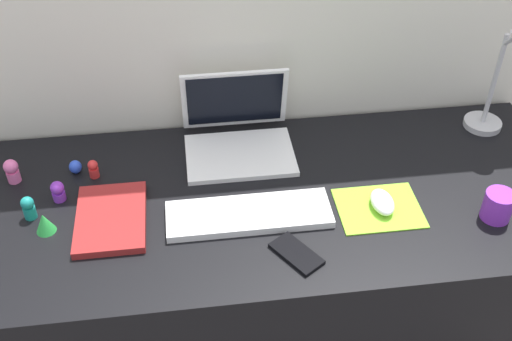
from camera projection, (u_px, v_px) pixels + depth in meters
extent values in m
cube|color=silver|center=(244.00, 88.00, 1.84)|extent=(2.87, 0.05, 1.67)
cube|color=black|center=(261.00, 289.00, 1.85)|extent=(1.67, 0.67, 0.74)
cube|color=white|center=(240.00, 155.00, 1.74)|extent=(0.30, 0.21, 0.01)
cube|color=white|center=(235.00, 99.00, 1.77)|extent=(0.30, 0.05, 0.20)
cube|color=black|center=(235.00, 100.00, 1.76)|extent=(0.27, 0.04, 0.17)
cube|color=white|center=(249.00, 214.00, 1.55)|extent=(0.41, 0.13, 0.02)
cube|color=#8CDB33|center=(379.00, 208.00, 1.58)|extent=(0.21, 0.17, 0.00)
ellipsoid|color=white|center=(382.00, 202.00, 1.57)|extent=(0.06, 0.10, 0.03)
cube|color=black|center=(296.00, 254.00, 1.46)|extent=(0.12, 0.14, 0.01)
cylinder|color=#B7B7BC|center=(482.00, 123.00, 1.86)|extent=(0.11, 0.11, 0.02)
cylinder|color=#B7B7BC|center=(495.00, 80.00, 1.76)|extent=(0.01, 0.01, 0.28)
cube|color=maroon|center=(111.00, 218.00, 1.54)|extent=(0.17, 0.24, 0.02)
cylinder|color=purple|center=(498.00, 206.00, 1.54)|extent=(0.07, 0.07, 0.08)
ellipsoid|color=blue|center=(75.00, 167.00, 1.68)|extent=(0.03, 0.03, 0.04)
cylinder|color=red|center=(94.00, 172.00, 1.67)|extent=(0.03, 0.03, 0.03)
sphere|color=red|center=(93.00, 165.00, 1.66)|extent=(0.03, 0.03, 0.03)
cylinder|color=purple|center=(59.00, 196.00, 1.60)|extent=(0.03, 0.03, 0.02)
sphere|color=purple|center=(57.00, 188.00, 1.59)|extent=(0.03, 0.03, 0.03)
cylinder|color=teal|center=(30.00, 211.00, 1.55)|extent=(0.03, 0.03, 0.03)
sphere|color=teal|center=(27.00, 202.00, 1.53)|extent=(0.03, 0.03, 0.03)
cone|color=green|center=(44.00, 223.00, 1.51)|extent=(0.05, 0.05, 0.05)
cylinder|color=pink|center=(14.00, 176.00, 1.66)|extent=(0.03, 0.03, 0.03)
sphere|color=pink|center=(11.00, 167.00, 1.64)|extent=(0.04, 0.04, 0.04)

